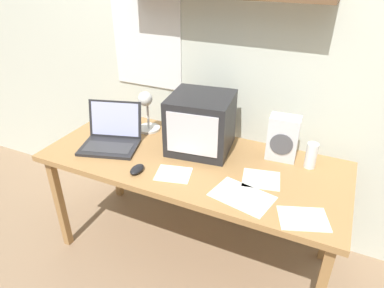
% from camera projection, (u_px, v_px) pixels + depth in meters
% --- Properties ---
extents(ground_plane, '(12.00, 12.00, 0.00)m').
position_uv_depth(ground_plane, '(192.00, 250.00, 2.33)').
color(ground_plane, '#8F7256').
extents(back_wall, '(5.60, 0.24, 2.60)m').
position_uv_depth(back_wall, '(225.00, 39.00, 2.06)').
color(back_wall, silver).
rests_on(back_wall, ground_plane).
extents(corner_desk, '(1.74, 0.73, 0.73)m').
position_uv_depth(corner_desk, '(192.00, 168.00, 2.00)').
color(corner_desk, '#A57745').
rests_on(corner_desk, ground_plane).
extents(crt_monitor, '(0.40, 0.39, 0.33)m').
position_uv_depth(crt_monitor, '(201.00, 123.00, 2.00)').
color(crt_monitor, '#232326').
rests_on(crt_monitor, corner_desk).
extents(laptop, '(0.40, 0.37, 0.24)m').
position_uv_depth(laptop, '(112.00, 135.00, 2.10)').
color(laptop, '#232326').
rests_on(laptop, corner_desk).
extents(desk_lamp, '(0.15, 0.17, 0.29)m').
position_uv_depth(desk_lamp, '(147.00, 108.00, 2.19)').
color(desk_lamp, silver).
rests_on(desk_lamp, corner_desk).
extents(juice_glass, '(0.06, 0.06, 0.15)m').
position_uv_depth(juice_glass, '(311.00, 157.00, 1.87)').
color(juice_glass, white).
rests_on(juice_glass, corner_desk).
extents(space_heater, '(0.17, 0.12, 0.26)m').
position_uv_depth(space_heater, '(283.00, 138.00, 1.92)').
color(space_heater, silver).
rests_on(space_heater, corner_desk).
extents(computer_mouse, '(0.06, 0.11, 0.03)m').
position_uv_depth(computer_mouse, '(137.00, 169.00, 1.85)').
color(computer_mouse, black).
rests_on(computer_mouse, corner_desk).
extents(loose_paper_near_monitor, '(0.26, 0.22, 0.00)m').
position_uv_depth(loose_paper_near_monitor, '(303.00, 219.00, 1.53)').
color(loose_paper_near_monitor, white).
rests_on(loose_paper_near_monitor, corner_desk).
extents(loose_paper_near_laptop, '(0.22, 0.19, 0.00)m').
position_uv_depth(loose_paper_near_laptop, '(173.00, 174.00, 1.83)').
color(loose_paper_near_laptop, white).
rests_on(loose_paper_near_laptop, corner_desk).
extents(printed_handout, '(0.32, 0.25, 0.00)m').
position_uv_depth(printed_handout, '(242.00, 196.00, 1.67)').
color(printed_handout, white).
rests_on(printed_handout, corner_desk).
extents(open_notebook, '(0.22, 0.21, 0.00)m').
position_uv_depth(open_notebook, '(261.00, 179.00, 1.79)').
color(open_notebook, white).
rests_on(open_notebook, corner_desk).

